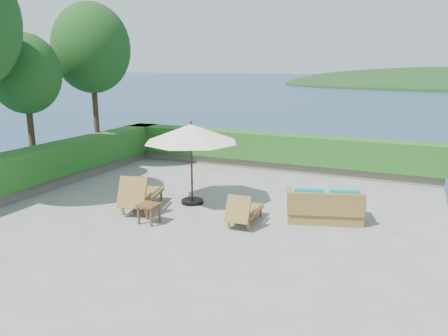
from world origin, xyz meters
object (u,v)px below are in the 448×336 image
at_px(lounge_right, 244,210).
at_px(lounge_left, 140,194).
at_px(wicker_loveseat, 324,208).
at_px(side_table, 149,207).
at_px(patio_umbrella, 191,134).

bearing_deg(lounge_right, lounge_left, 179.17).
bearing_deg(wicker_loveseat, lounge_right, -167.70).
distance_m(lounge_left, lounge_right, 2.97).
relative_size(lounge_right, side_table, 2.93).
height_order(lounge_left, side_table, lounge_left).
height_order(patio_umbrella, side_table, patio_umbrella).
bearing_deg(side_table, wicker_loveseat, 25.82).
bearing_deg(lounge_right, patio_umbrella, 151.06).
xyz_separation_m(patio_umbrella, lounge_left, (-1.02, -1.06, -1.56)).
distance_m(lounge_right, side_table, 2.35).
xyz_separation_m(lounge_left, side_table, (0.80, -0.80, -0.02)).
height_order(patio_umbrella, lounge_left, patio_umbrella).
xyz_separation_m(lounge_left, lounge_right, (2.96, 0.12, -0.09)).
relative_size(patio_umbrella, side_table, 5.64).
distance_m(patio_umbrella, wicker_loveseat, 4.06).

